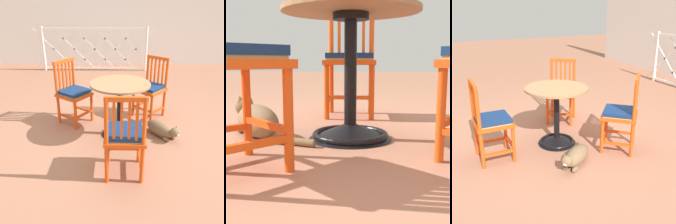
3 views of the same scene
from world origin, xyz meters
TOP-DOWN VIEW (x-y plane):
  - ground_plane at (0.00, 0.00)m, footprint 24.00×24.00m
  - cafe_table at (0.02, -0.05)m, footprint 0.76×0.76m
  - orange_chair_near_fence at (0.05, -0.86)m, footprint 0.40×0.40m
  - orange_chair_facing_out at (0.50, 0.57)m, footprint 0.57×0.57m
  - orange_chair_at_corner at (-0.64, 0.34)m, footprint 0.56×0.56m
  - tabby_cat at (0.59, -0.09)m, footprint 0.59×0.51m

SIDE VIEW (x-z plane):
  - ground_plane at x=0.00m, z-range 0.00..0.00m
  - tabby_cat at x=0.59m, z-range -0.02..0.21m
  - cafe_table at x=0.02m, z-range -0.08..0.65m
  - orange_chair_near_fence at x=0.05m, z-range -0.01..0.90m
  - orange_chair_facing_out at x=0.50m, z-range -0.01..0.90m
  - orange_chair_at_corner at x=-0.64m, z-range -0.01..0.90m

